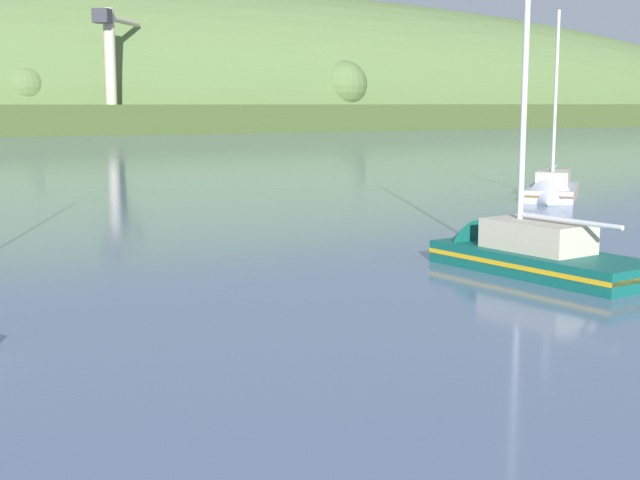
% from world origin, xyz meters
% --- Properties ---
extents(far_shoreline_hill, '(538.69, 115.19, 65.90)m').
position_xyz_m(far_shoreline_hill, '(35.34, 217.19, 0.26)').
color(far_shoreline_hill, '#3C4E24').
rests_on(far_shoreline_hill, ground).
extents(dockside_crane, '(11.73, 16.74, 23.15)m').
position_xyz_m(dockside_crane, '(18.97, 181.59, 11.80)').
color(dockside_crane, '#4C4C51').
rests_on(dockside_crane, ground).
extents(sailboat_near_mooring, '(4.74, 9.32, 13.43)m').
position_xyz_m(sailboat_near_mooring, '(7.46, 37.45, 0.34)').
color(sailboat_near_mooring, '#0F564C').
rests_on(sailboat_near_mooring, ground).
extents(sailboat_midwater_white, '(7.30, 7.75, 12.37)m').
position_xyz_m(sailboat_midwater_white, '(22.73, 55.29, 0.29)').
color(sailboat_midwater_white, '#ADB2BC').
rests_on(sailboat_midwater_white, ground).
extents(mooring_buoy_midchannel, '(0.59, 0.59, 0.67)m').
position_xyz_m(mooring_buoy_midchannel, '(12.24, 45.35, 0.00)').
color(mooring_buoy_midchannel, yellow).
rests_on(mooring_buoy_midchannel, ground).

